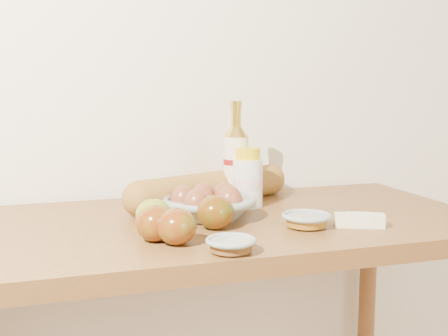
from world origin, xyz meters
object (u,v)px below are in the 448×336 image
Objects in this scene: cream_bottle at (248,180)px; baguette at (211,188)px; egg_bowl at (209,205)px; bourbon_bottle at (236,162)px; table at (220,271)px.

cream_bottle is 0.30× the size of baguette.
baguette is (0.05, 0.14, 0.01)m from egg_bowl.
egg_bowl is (-0.12, -0.09, -0.04)m from cream_bottle.
bourbon_bottle reaches higher than egg_bowl.
egg_bowl reaches higher than table.
baguette is (-0.06, 0.01, -0.06)m from bourbon_bottle.
baguette is at bearing 81.24° from table.
egg_bowl is at bearing 145.66° from table.
egg_bowl is at bearing -130.02° from baguette.
baguette reaches higher than table.
cream_bottle reaches higher than egg_bowl.
cream_bottle is (0.01, -0.05, -0.04)m from bourbon_bottle.
cream_bottle is at bearing 44.18° from table.
table is 0.16m from egg_bowl.
baguette is (-0.08, 0.06, -0.03)m from cream_bottle.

